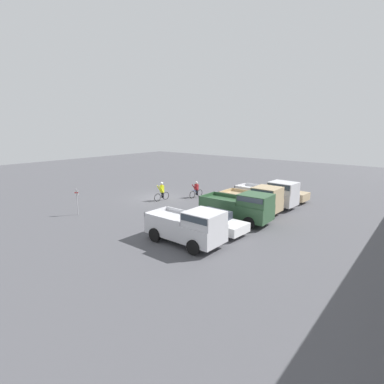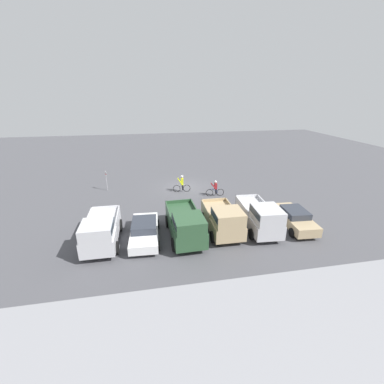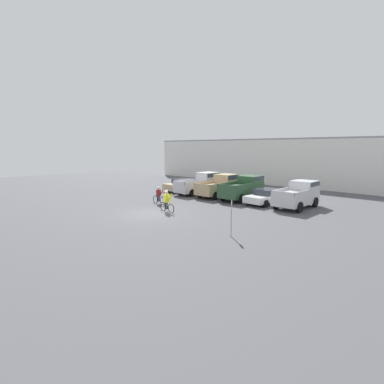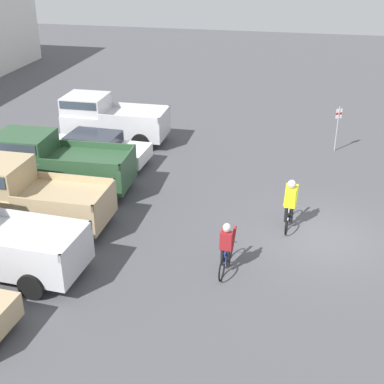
# 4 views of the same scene
# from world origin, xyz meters

# --- Properties ---
(ground_plane) EXTENTS (80.00, 80.00, 0.00)m
(ground_plane) POSITION_xyz_m (0.00, 0.00, 0.00)
(ground_plane) COLOR #4C4C51
(sedan_0) EXTENTS (2.13, 4.69, 1.43)m
(sedan_0) POSITION_xyz_m (-6.82, 10.05, 0.73)
(sedan_0) COLOR tan
(sedan_0) RESTS_ON ground_plane
(pickup_truck_0) EXTENTS (2.42, 5.50, 2.31)m
(pickup_truck_0) POSITION_xyz_m (-3.99, 10.13, 1.18)
(pickup_truck_0) COLOR silver
(pickup_truck_0) RESTS_ON ground_plane
(pickup_truck_1) EXTENTS (2.35, 4.87, 2.27)m
(pickup_truck_1) POSITION_xyz_m (-1.22, 10.08, 1.16)
(pickup_truck_1) COLOR tan
(pickup_truck_1) RESTS_ON ground_plane
(pickup_truck_2) EXTENTS (2.42, 5.31, 2.26)m
(pickup_truck_2) POSITION_xyz_m (1.57, 10.34, 1.18)
(pickup_truck_2) COLOR #2D5133
(pickup_truck_2) RESTS_ON ground_plane
(sedan_1) EXTENTS (2.19, 4.88, 1.37)m
(sedan_1) POSITION_xyz_m (4.38, 9.84, 0.70)
(sedan_1) COLOR white
(sedan_1) RESTS_ON ground_plane
(pickup_truck_3) EXTENTS (2.28, 4.90, 2.21)m
(pickup_truck_3) POSITION_xyz_m (7.18, 10.18, 1.15)
(pickup_truck_3) COLOR silver
(pickup_truck_3) RESTS_ON ground_plane
(cyclist_0) EXTENTS (1.80, 0.48, 1.80)m
(cyclist_0) POSITION_xyz_m (0.50, 1.19, 0.90)
(cyclist_0) COLOR black
(cyclist_0) RESTS_ON ground_plane
(cyclist_1) EXTENTS (1.82, 0.48, 1.63)m
(cyclist_1) POSITION_xyz_m (-2.57, 2.92, 0.80)
(cyclist_1) COLOR black
(cyclist_1) RESTS_ON ground_plane
(fire_lane_sign) EXTENTS (0.16, 0.28, 2.13)m
(fire_lane_sign) POSITION_xyz_m (8.13, -0.58, 1.29)
(fire_lane_sign) COLOR #9E9EA3
(fire_lane_sign) RESTS_ON ground_plane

